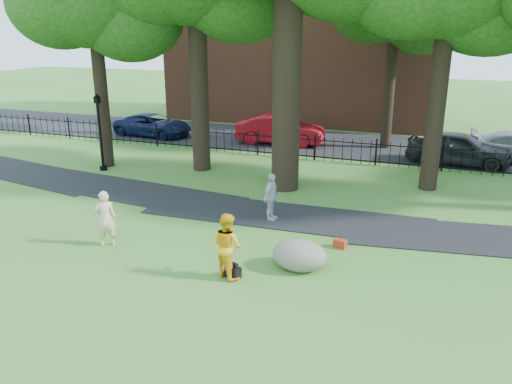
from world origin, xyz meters
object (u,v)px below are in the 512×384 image
at_px(woman, 105,218).
at_px(boulder, 299,253).
at_px(lamppost, 100,133).
at_px(man, 227,245).
at_px(red_sedan, 280,130).

relative_size(woman, boulder, 1.15).
bearing_deg(lamppost, woman, -51.26).
relative_size(boulder, lamppost, 0.42).
bearing_deg(boulder, woman, -174.93).
xyz_separation_m(man, lamppost, (-9.56, 7.63, 0.84)).
bearing_deg(woman, man, 134.17).
distance_m(man, lamppost, 12.26).
bearing_deg(lamppost, red_sedan, 55.01).
height_order(lamppost, red_sedan, lamppost).
xyz_separation_m(woman, lamppost, (-5.34, 7.04, 0.86)).
bearing_deg(man, red_sedan, -48.75).
distance_m(woman, boulder, 5.89).
bearing_deg(boulder, red_sedan, 109.48).
xyz_separation_m(boulder, red_sedan, (-5.18, 14.64, 0.39)).
bearing_deg(red_sedan, woman, 172.80).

